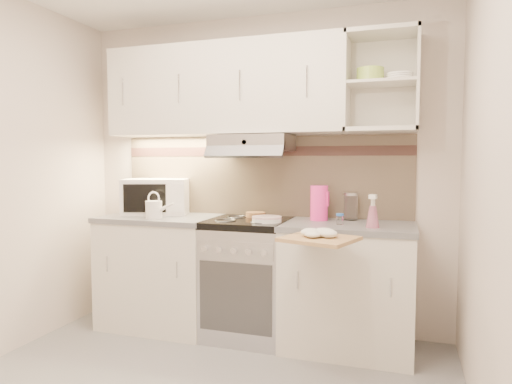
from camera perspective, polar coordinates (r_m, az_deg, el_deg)
room_shell at (r=2.76m, az=-5.94°, el=9.76°), size 3.04×2.84×2.52m
base_cabinet_left at (r=3.85m, az=-11.70°, el=-9.88°), size 0.90×0.60×0.86m
worktop_left at (r=3.77m, az=-11.80°, el=-3.23°), size 0.92×0.62×0.04m
base_cabinet_right at (r=3.39m, az=11.41°, el=-11.80°), size 0.90×0.60×0.86m
worktop_right at (r=3.30m, az=11.52°, el=-4.25°), size 0.92×0.62×0.04m
electric_range at (r=3.54m, az=-0.93°, el=-10.67°), size 0.60×0.60×0.90m
microwave at (r=3.90m, az=-12.32°, el=-0.53°), size 0.61×0.53×0.29m
watering_can at (r=3.59m, az=-12.55°, el=-2.07°), size 0.25×0.13×0.21m
plate_stack at (r=3.32m, az=1.36°, el=-3.40°), size 0.22×0.22×0.05m
bread_loaf at (r=3.60m, az=-0.05°, el=-2.84°), size 0.15×0.15×0.04m
pink_pitcher at (r=3.43m, az=7.91°, el=-1.34°), size 0.14×0.13×0.26m
glass_jar at (r=3.48m, az=11.74°, el=-1.78°), size 0.11×0.11×0.20m
spice_jar at (r=3.24m, az=10.44°, el=-3.32°), size 0.05×0.05×0.08m
spray_bottle at (r=3.13m, az=14.39°, el=-2.65°), size 0.09×0.09×0.24m
cutting_board at (r=2.81m, az=7.92°, el=-5.83°), size 0.50×0.47×0.02m
dish_towel at (r=2.80m, az=8.16°, el=-4.97°), size 0.28×0.25×0.06m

